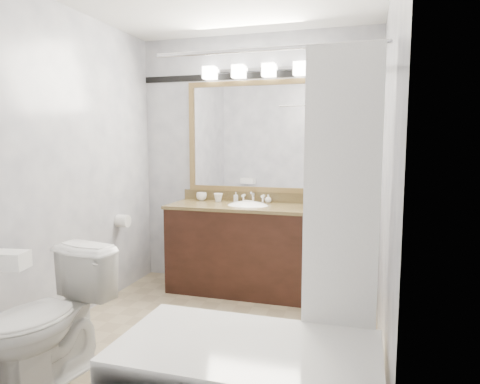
{
  "coord_description": "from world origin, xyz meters",
  "views": [
    {
      "loc": [
        1.07,
        -2.87,
        1.45
      ],
      "look_at": [
        0.12,
        0.35,
        1.06
      ],
      "focal_mm": 32.0,
      "sensor_mm": 36.0,
      "label": 1
    }
  ],
  "objects": [
    {
      "name": "vanity",
      "position": [
        0.0,
        1.02,
        0.44
      ],
      "size": [
        1.53,
        0.58,
        0.97
      ],
      "color": "black",
      "rests_on": "ground"
    },
    {
      "name": "room",
      "position": [
        0.0,
        0.0,
        1.25
      ],
      "size": [
        2.42,
        2.62,
        2.52
      ],
      "color": "tan",
      "rests_on": "ground"
    },
    {
      "name": "bathtub",
      "position": [
        0.55,
        -0.9,
        0.28
      ],
      "size": [
        1.3,
        0.75,
        1.96
      ],
      "color": "white",
      "rests_on": "ground"
    },
    {
      "name": "cup_left",
      "position": [
        -0.55,
        1.2,
        0.89
      ],
      "size": [
        0.11,
        0.11,
        0.08
      ],
      "primitive_type": "imported",
      "rotation": [
        0.0,
        0.0,
        0.1
      ],
      "color": "white",
      "rests_on": "vanity"
    },
    {
      "name": "soap_bottle_b",
      "position": [
        0.15,
        1.23,
        0.89
      ],
      "size": [
        0.08,
        0.08,
        0.08
      ],
      "primitive_type": "imported",
      "rotation": [
        0.0,
        0.0,
        -0.27
      ],
      "color": "white",
      "rests_on": "vanity"
    },
    {
      "name": "mirror",
      "position": [
        0.0,
        1.28,
        1.5
      ],
      "size": [
        1.4,
        0.04,
        1.1
      ],
      "color": "olive",
      "rests_on": "room"
    },
    {
      "name": "toilet",
      "position": [
        -0.73,
        -0.83,
        0.39
      ],
      "size": [
        0.58,
        0.84,
        0.79
      ],
      "primitive_type": "imported",
      "rotation": [
        0.0,
        0.0,
        -0.19
      ],
      "color": "white",
      "rests_on": "ground"
    },
    {
      "name": "tissue_box",
      "position": [
        -0.73,
        -1.12,
        0.83
      ],
      "size": [
        0.24,
        0.16,
        0.09
      ],
      "primitive_type": "cube",
      "rotation": [
        0.0,
        0.0,
        0.18
      ],
      "color": "white",
      "rests_on": "toilet"
    },
    {
      "name": "tp_roll",
      "position": [
        -1.14,
        0.66,
        0.7
      ],
      "size": [
        0.11,
        0.12,
        0.12
      ],
      "primitive_type": "cylinder",
      "rotation": [
        0.0,
        1.57,
        0.0
      ],
      "color": "white",
      "rests_on": "room"
    },
    {
      "name": "cup_right",
      "position": [
        -0.35,
        1.17,
        0.89
      ],
      "size": [
        0.09,
        0.09,
        0.08
      ],
      "primitive_type": "imported",
      "rotation": [
        0.0,
        0.0,
        -0.0
      ],
      "color": "white",
      "rests_on": "vanity"
    },
    {
      "name": "accent_stripe",
      "position": [
        0.0,
        1.29,
        2.1
      ],
      "size": [
        2.4,
        0.01,
        0.06
      ],
      "primitive_type": "cube",
      "color": "black",
      "rests_on": "room"
    },
    {
      "name": "coffee_maker",
      "position": [
        0.61,
        1.0,
        1.02
      ],
      "size": [
        0.18,
        0.21,
        0.33
      ],
      "rotation": [
        0.0,
        0.0,
        0.33
      ],
      "color": "black",
      "rests_on": "vanity"
    },
    {
      "name": "soap_bar",
      "position": [
        -0.03,
        1.13,
        0.86
      ],
      "size": [
        0.1,
        0.08,
        0.03
      ],
      "primitive_type": "cube",
      "rotation": [
        0.0,
        0.0,
        -0.25
      ],
      "color": "beige",
      "rests_on": "vanity"
    },
    {
      "name": "soap_bottle_a",
      "position": [
        -0.18,
        1.23,
        0.9
      ],
      "size": [
        0.06,
        0.06,
        0.1
      ],
      "primitive_type": "imported",
      "rotation": [
        0.0,
        0.0,
        0.32
      ],
      "color": "white",
      "rests_on": "vanity"
    },
    {
      "name": "vanity_light_bar",
      "position": [
        0.0,
        1.23,
        2.13
      ],
      "size": [
        1.02,
        0.14,
        0.12
      ],
      "color": "silver",
      "rests_on": "room"
    }
  ]
}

